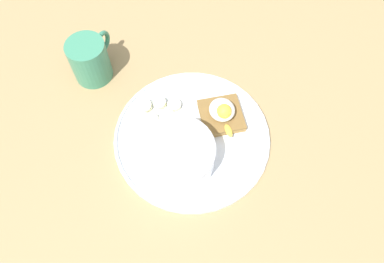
{
  "coord_description": "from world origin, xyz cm",
  "views": [
    {
      "loc": [
        -29.77,
        15.93,
        68.11
      ],
      "look_at": [
        0.0,
        0.0,
        5.0
      ],
      "focal_mm": 35.0,
      "sensor_mm": 36.0,
      "label": 1
    }
  ],
  "objects_px": {
    "banana_slice_back": "(166,119)",
    "banana_slice_inner": "(151,120)",
    "banana_slice_left": "(145,106)",
    "coffee_mug": "(90,60)",
    "toast_slice": "(221,116)",
    "banana_slice_front": "(160,103)",
    "poached_egg": "(223,110)",
    "banana_slice_right": "(173,106)",
    "oatmeal_bowl": "(178,155)"
  },
  "relations": [
    {
      "from": "banana_slice_back",
      "to": "banana_slice_inner",
      "type": "xyz_separation_m",
      "value": [
        0.01,
        0.03,
        0.0
      ]
    },
    {
      "from": "banana_slice_back",
      "to": "banana_slice_left",
      "type": "bearing_deg",
      "value": 28.0
    },
    {
      "from": "banana_slice_left",
      "to": "coffee_mug",
      "type": "height_order",
      "value": "coffee_mug"
    },
    {
      "from": "toast_slice",
      "to": "banana_slice_inner",
      "type": "distance_m",
      "value": 0.14
    },
    {
      "from": "banana_slice_front",
      "to": "coffee_mug",
      "type": "distance_m",
      "value": 0.17
    },
    {
      "from": "banana_slice_left",
      "to": "poached_egg",
      "type": "bearing_deg",
      "value": -127.4
    },
    {
      "from": "banana_slice_back",
      "to": "banana_slice_right",
      "type": "xyz_separation_m",
      "value": [
        0.02,
        -0.03,
        0.0
      ]
    },
    {
      "from": "banana_slice_front",
      "to": "coffee_mug",
      "type": "relative_size",
      "value": 0.36
    },
    {
      "from": "toast_slice",
      "to": "coffee_mug",
      "type": "bearing_deg",
      "value": 38.29
    },
    {
      "from": "coffee_mug",
      "to": "oatmeal_bowl",
      "type": "bearing_deg",
      "value": -167.37
    },
    {
      "from": "poached_egg",
      "to": "banana_slice_right",
      "type": "xyz_separation_m",
      "value": [
        0.07,
        0.07,
        -0.03
      ]
    },
    {
      "from": "poached_egg",
      "to": "banana_slice_inner",
      "type": "distance_m",
      "value": 0.14
    },
    {
      "from": "coffee_mug",
      "to": "banana_slice_front",
      "type": "bearing_deg",
      "value": -149.12
    },
    {
      "from": "oatmeal_bowl",
      "to": "coffee_mug",
      "type": "xyz_separation_m",
      "value": [
        0.28,
        0.06,
        0.0
      ]
    },
    {
      "from": "toast_slice",
      "to": "banana_slice_back",
      "type": "relative_size",
      "value": 2.95
    },
    {
      "from": "toast_slice",
      "to": "coffee_mug",
      "type": "distance_m",
      "value": 0.3
    },
    {
      "from": "oatmeal_bowl",
      "to": "toast_slice",
      "type": "bearing_deg",
      "value": -68.49
    },
    {
      "from": "oatmeal_bowl",
      "to": "banana_slice_left",
      "type": "relative_size",
      "value": 3.25
    },
    {
      "from": "oatmeal_bowl",
      "to": "banana_slice_back",
      "type": "distance_m",
      "value": 0.1
    },
    {
      "from": "banana_slice_front",
      "to": "banana_slice_inner",
      "type": "height_order",
      "value": "same"
    },
    {
      "from": "toast_slice",
      "to": "poached_egg",
      "type": "distance_m",
      "value": 0.02
    },
    {
      "from": "oatmeal_bowl",
      "to": "banana_slice_left",
      "type": "distance_m",
      "value": 0.14
    },
    {
      "from": "oatmeal_bowl",
      "to": "banana_slice_inner",
      "type": "xyz_separation_m",
      "value": [
        0.1,
        0.01,
        -0.03
      ]
    },
    {
      "from": "banana_slice_left",
      "to": "banana_slice_inner",
      "type": "relative_size",
      "value": 1.25
    },
    {
      "from": "toast_slice",
      "to": "banana_slice_back",
      "type": "distance_m",
      "value": 0.11
    },
    {
      "from": "banana_slice_inner",
      "to": "coffee_mug",
      "type": "xyz_separation_m",
      "value": [
        0.17,
        0.05,
        0.03
      ]
    },
    {
      "from": "banana_slice_front",
      "to": "banana_slice_back",
      "type": "distance_m",
      "value": 0.04
    },
    {
      "from": "poached_egg",
      "to": "banana_slice_back",
      "type": "height_order",
      "value": "poached_egg"
    },
    {
      "from": "oatmeal_bowl",
      "to": "banana_slice_front",
      "type": "distance_m",
      "value": 0.14
    },
    {
      "from": "oatmeal_bowl",
      "to": "poached_egg",
      "type": "height_order",
      "value": "oatmeal_bowl"
    },
    {
      "from": "poached_egg",
      "to": "banana_slice_right",
      "type": "height_order",
      "value": "poached_egg"
    },
    {
      "from": "banana_slice_right",
      "to": "banana_slice_left",
      "type": "bearing_deg",
      "value": 64.12
    },
    {
      "from": "banana_slice_inner",
      "to": "poached_egg",
      "type": "bearing_deg",
      "value": -115.06
    },
    {
      "from": "banana_slice_front",
      "to": "coffee_mug",
      "type": "xyz_separation_m",
      "value": [
        0.15,
        0.09,
        0.03
      ]
    },
    {
      "from": "oatmeal_bowl",
      "to": "coffee_mug",
      "type": "distance_m",
      "value": 0.29
    },
    {
      "from": "toast_slice",
      "to": "poached_egg",
      "type": "height_order",
      "value": "poached_egg"
    },
    {
      "from": "poached_egg",
      "to": "banana_slice_back",
      "type": "xyz_separation_m",
      "value": [
        0.05,
        0.1,
        -0.03
      ]
    },
    {
      "from": "poached_egg",
      "to": "banana_slice_inner",
      "type": "relative_size",
      "value": 2.45
    },
    {
      "from": "banana_slice_right",
      "to": "banana_slice_back",
      "type": "bearing_deg",
      "value": 130.42
    },
    {
      "from": "banana_slice_left",
      "to": "banana_slice_right",
      "type": "distance_m",
      "value": 0.06
    },
    {
      "from": "banana_slice_back",
      "to": "banana_slice_inner",
      "type": "bearing_deg",
      "value": 67.6
    },
    {
      "from": "poached_egg",
      "to": "banana_slice_front",
      "type": "relative_size",
      "value": 2.17
    },
    {
      "from": "banana_slice_back",
      "to": "toast_slice",
      "type": "bearing_deg",
      "value": -114.33
    },
    {
      "from": "toast_slice",
      "to": "banana_slice_left",
      "type": "distance_m",
      "value": 0.16
    },
    {
      "from": "toast_slice",
      "to": "banana_slice_right",
      "type": "distance_m",
      "value": 0.1
    },
    {
      "from": "poached_egg",
      "to": "banana_slice_front",
      "type": "height_order",
      "value": "poached_egg"
    },
    {
      "from": "oatmeal_bowl",
      "to": "banana_slice_back",
      "type": "height_order",
      "value": "oatmeal_bowl"
    },
    {
      "from": "banana_slice_left",
      "to": "banana_slice_right",
      "type": "relative_size",
      "value": 1.36
    },
    {
      "from": "banana_slice_left",
      "to": "banana_slice_inner",
      "type": "distance_m",
      "value": 0.04
    },
    {
      "from": "banana_slice_back",
      "to": "coffee_mug",
      "type": "bearing_deg",
      "value": 23.84
    }
  ]
}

